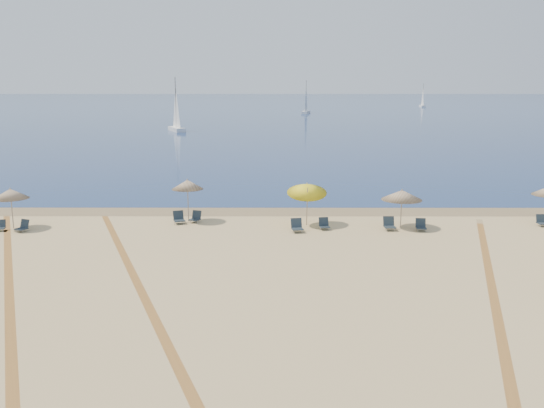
{
  "coord_description": "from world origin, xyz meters",
  "views": [
    {
      "loc": [
        0.08,
        -12.42,
        8.07
      ],
      "look_at": [
        0.0,
        20.0,
        1.3
      ],
      "focal_mm": 38.41,
      "sensor_mm": 36.0,
      "label": 1
    }
  ],
  "objects_px": {
    "chair_4": "(179,218)",
    "sailboat_2": "(423,100)",
    "umbrella_1": "(10,194)",
    "sailboat_0": "(306,103)",
    "umbrella_3": "(307,188)",
    "chair_10": "(542,221)",
    "chair_6": "(297,226)",
    "sailboat_1": "(176,115)",
    "umbrella_4": "(402,195)",
    "chair_2": "(1,226)",
    "chair_9": "(421,225)",
    "chair_5": "(196,217)",
    "umbrella_2": "(188,185)",
    "chair_7": "(324,224)",
    "chair_8": "(389,224)",
    "chair_3": "(23,226)"
  },
  "relations": [
    {
      "from": "umbrella_4",
      "to": "sailboat_0",
      "type": "height_order",
      "value": "sailboat_0"
    },
    {
      "from": "chair_6",
      "to": "sailboat_1",
      "type": "distance_m",
      "value": 70.53
    },
    {
      "from": "sailboat_0",
      "to": "chair_4",
      "type": "bearing_deg",
      "value": -83.8
    },
    {
      "from": "umbrella_1",
      "to": "chair_6",
      "type": "xyz_separation_m",
      "value": [
        16.02,
        -0.75,
        -1.67
      ]
    },
    {
      "from": "umbrella_3",
      "to": "chair_9",
      "type": "height_order",
      "value": "umbrella_3"
    },
    {
      "from": "chair_9",
      "to": "chair_5",
      "type": "bearing_deg",
      "value": 177.32
    },
    {
      "from": "chair_5",
      "to": "chair_7",
      "type": "height_order",
      "value": "chair_5"
    },
    {
      "from": "chair_10",
      "to": "sailboat_2",
      "type": "height_order",
      "value": "sailboat_2"
    },
    {
      "from": "umbrella_4",
      "to": "chair_3",
      "type": "bearing_deg",
      "value": -177.32
    },
    {
      "from": "chair_3",
      "to": "chair_5",
      "type": "bearing_deg",
      "value": 36.72
    },
    {
      "from": "umbrella_3",
      "to": "chair_6",
      "type": "height_order",
      "value": "umbrella_3"
    },
    {
      "from": "chair_2",
      "to": "sailboat_2",
      "type": "height_order",
      "value": "sailboat_2"
    },
    {
      "from": "sailboat_2",
      "to": "umbrella_3",
      "type": "bearing_deg",
      "value": -103.07
    },
    {
      "from": "chair_6",
      "to": "sailboat_2",
      "type": "xyz_separation_m",
      "value": [
        49.7,
        170.49,
        2.09
      ]
    },
    {
      "from": "umbrella_4",
      "to": "chair_2",
      "type": "bearing_deg",
      "value": -177.97
    },
    {
      "from": "umbrella_3",
      "to": "chair_3",
      "type": "height_order",
      "value": "umbrella_3"
    },
    {
      "from": "chair_3",
      "to": "chair_8",
      "type": "distance_m",
      "value": 20.35
    },
    {
      "from": "umbrella_4",
      "to": "sailboat_1",
      "type": "xyz_separation_m",
      "value": [
        -23.7,
        67.21,
        0.85
      ]
    },
    {
      "from": "umbrella_2",
      "to": "sailboat_1",
      "type": "relative_size",
      "value": 0.28
    },
    {
      "from": "umbrella_1",
      "to": "chair_7",
      "type": "distance_m",
      "value": 17.66
    },
    {
      "from": "umbrella_1",
      "to": "chair_2",
      "type": "relative_size",
      "value": 3.5
    },
    {
      "from": "chair_10",
      "to": "sailboat_0",
      "type": "distance_m",
      "value": 125.82
    },
    {
      "from": "umbrella_3",
      "to": "sailboat_2",
      "type": "distance_m",
      "value": 175.9
    },
    {
      "from": "sailboat_2",
      "to": "umbrella_4",
      "type": "bearing_deg",
      "value": -101.34
    },
    {
      "from": "chair_5",
      "to": "umbrella_2",
      "type": "bearing_deg",
      "value": 173.3
    },
    {
      "from": "chair_6",
      "to": "sailboat_1",
      "type": "xyz_separation_m",
      "value": [
        -17.76,
        68.22,
        2.41
      ]
    },
    {
      "from": "chair_3",
      "to": "sailboat_2",
      "type": "bearing_deg",
      "value": 92.35
    },
    {
      "from": "umbrella_3",
      "to": "chair_4",
      "type": "relative_size",
      "value": 3.16
    },
    {
      "from": "umbrella_4",
      "to": "sailboat_1",
      "type": "distance_m",
      "value": 71.27
    },
    {
      "from": "umbrella_2",
      "to": "umbrella_3",
      "type": "height_order",
      "value": "umbrella_3"
    },
    {
      "from": "umbrella_4",
      "to": "chair_8",
      "type": "relative_size",
      "value": 3.06
    },
    {
      "from": "umbrella_3",
      "to": "chair_3",
      "type": "xyz_separation_m",
      "value": [
        -15.79,
        -1.55,
        -1.87
      ]
    },
    {
      "from": "chair_3",
      "to": "chair_10",
      "type": "relative_size",
      "value": 1.23
    },
    {
      "from": "chair_2",
      "to": "chair_3",
      "type": "bearing_deg",
      "value": -19.16
    },
    {
      "from": "umbrella_3",
      "to": "chair_9",
      "type": "bearing_deg",
      "value": -11.51
    },
    {
      "from": "chair_4",
      "to": "sailboat_1",
      "type": "bearing_deg",
      "value": 79.19
    },
    {
      "from": "chair_8",
      "to": "chair_10",
      "type": "bearing_deg",
      "value": 2.33
    },
    {
      "from": "chair_9",
      "to": "chair_4",
      "type": "bearing_deg",
      "value": 179.12
    },
    {
      "from": "sailboat_0",
      "to": "sailboat_2",
      "type": "xyz_separation_m",
      "value": [
        42.25,
        43.5,
        -0.23
      ]
    },
    {
      "from": "chair_2",
      "to": "chair_7",
      "type": "xyz_separation_m",
      "value": [
        18.05,
        0.36,
        0.02
      ]
    },
    {
      "from": "chair_4",
      "to": "sailboat_2",
      "type": "relative_size",
      "value": 0.11
    },
    {
      "from": "chair_7",
      "to": "chair_9",
      "type": "distance_m",
      "value": 5.37
    },
    {
      "from": "umbrella_1",
      "to": "sailboat_0",
      "type": "bearing_deg",
      "value": 79.47
    },
    {
      "from": "umbrella_3",
      "to": "chair_9",
      "type": "relative_size",
      "value": 3.89
    },
    {
      "from": "umbrella_4",
      "to": "chair_10",
      "type": "relative_size",
      "value": 3.5
    },
    {
      "from": "umbrella_4",
      "to": "sailboat_1",
      "type": "relative_size",
      "value": 0.25
    },
    {
      "from": "chair_10",
      "to": "umbrella_2",
      "type": "bearing_deg",
      "value": 175.74
    },
    {
      "from": "umbrella_3",
      "to": "chair_2",
      "type": "bearing_deg",
      "value": -175.47
    },
    {
      "from": "chair_5",
      "to": "chair_8",
      "type": "distance_m",
      "value": 11.23
    },
    {
      "from": "chair_6",
      "to": "sailboat_2",
      "type": "bearing_deg",
      "value": 63.65
    }
  ]
}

